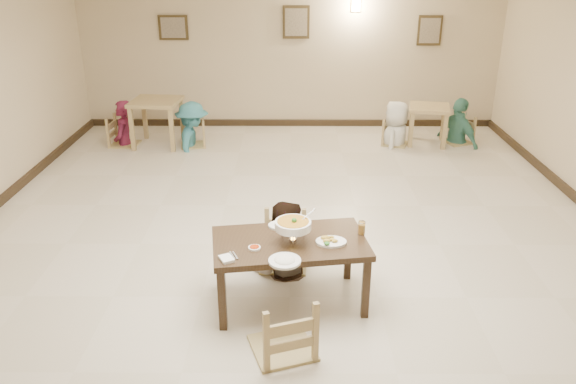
{
  "coord_description": "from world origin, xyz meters",
  "views": [
    {
      "loc": [
        0.01,
        -5.88,
        3.19
      ],
      "look_at": [
        -0.02,
        -0.65,
        0.95
      ],
      "focal_mm": 35.0,
      "sensor_mm": 36.0,
      "label": 1
    }
  ],
  "objects_px": {
    "chair_near": "(282,296)",
    "bg_chair_rl": "(397,120)",
    "chair_far": "(284,221)",
    "bg_chair_ll": "(122,118)",
    "drink_glass": "(362,228)",
    "bg_table_left": "(156,108)",
    "curry_warmer": "(293,225)",
    "bg_diner_b": "(191,102)",
    "main_table": "(290,248)",
    "main_diner": "(282,202)",
    "bg_table_right": "(429,114)",
    "bg_diner_d": "(462,98)",
    "bg_chair_rr": "(460,118)",
    "bg_chair_lr": "(192,121)",
    "bg_diner_c": "(398,101)",
    "bg_diner_a": "(120,101)"
  },
  "relations": [
    {
      "from": "chair_near",
      "to": "bg_chair_rl",
      "type": "xyz_separation_m",
      "value": [
        1.95,
        5.71,
        -0.09
      ]
    },
    {
      "from": "chair_far",
      "to": "bg_chair_ll",
      "type": "relative_size",
      "value": 1.07
    },
    {
      "from": "drink_glass",
      "to": "bg_table_left",
      "type": "distance_m",
      "value": 5.68
    },
    {
      "from": "chair_far",
      "to": "chair_near",
      "type": "bearing_deg",
      "value": -86.18
    },
    {
      "from": "curry_warmer",
      "to": "bg_chair_rl",
      "type": "relative_size",
      "value": 0.42
    },
    {
      "from": "chair_far",
      "to": "bg_chair_rl",
      "type": "height_order",
      "value": "chair_far"
    },
    {
      "from": "bg_diner_b",
      "to": "drink_glass",
      "type": "bearing_deg",
      "value": -152.83
    },
    {
      "from": "main_table",
      "to": "main_diner",
      "type": "distance_m",
      "value": 0.66
    },
    {
      "from": "bg_table_right",
      "to": "bg_diner_d",
      "type": "bearing_deg",
      "value": 5.29
    },
    {
      "from": "chair_far",
      "to": "bg_diner_d",
      "type": "height_order",
      "value": "bg_diner_d"
    },
    {
      "from": "main_diner",
      "to": "curry_warmer",
      "type": "height_order",
      "value": "main_diner"
    },
    {
      "from": "bg_diner_d",
      "to": "bg_table_left",
      "type": "bearing_deg",
      "value": 61.6
    },
    {
      "from": "chair_far",
      "to": "bg_diner_d",
      "type": "distance_m",
      "value": 5.37
    },
    {
      "from": "chair_near",
      "to": "bg_chair_ll",
      "type": "xyz_separation_m",
      "value": [
        -2.92,
        5.65,
        -0.05
      ]
    },
    {
      "from": "chair_far",
      "to": "bg_chair_rl",
      "type": "relative_size",
      "value": 1.19
    },
    {
      "from": "bg_chair_ll",
      "to": "main_table",
      "type": "bearing_deg",
      "value": -145.11
    },
    {
      "from": "curry_warmer",
      "to": "bg_diner_d",
      "type": "bearing_deg",
      "value": 59.59
    },
    {
      "from": "bg_table_left",
      "to": "bg_table_right",
      "type": "distance_m",
      "value": 4.83
    },
    {
      "from": "chair_near",
      "to": "bg_chair_rr",
      "type": "xyz_separation_m",
      "value": [
        3.1,
        5.82,
        -0.08
      ]
    },
    {
      "from": "drink_glass",
      "to": "bg_chair_ll",
      "type": "xyz_separation_m",
      "value": [
        -3.68,
        4.78,
        -0.25
      ]
    },
    {
      "from": "bg_chair_lr",
      "to": "bg_chair_rr",
      "type": "relative_size",
      "value": 0.97
    },
    {
      "from": "bg_table_left",
      "to": "bg_diner_c",
      "type": "bearing_deg",
      "value": 0.71
    },
    {
      "from": "bg_table_right",
      "to": "bg_chair_rr",
      "type": "distance_m",
      "value": 0.59
    },
    {
      "from": "bg_diner_d",
      "to": "bg_chair_ll",
      "type": "bearing_deg",
      "value": 61.53
    },
    {
      "from": "main_diner",
      "to": "bg_diner_c",
      "type": "relative_size",
      "value": 1.01
    },
    {
      "from": "chair_far",
      "to": "bg_chair_rr",
      "type": "height_order",
      "value": "chair_far"
    },
    {
      "from": "bg_chair_ll",
      "to": "bg_chair_lr",
      "type": "height_order",
      "value": "bg_chair_ll"
    },
    {
      "from": "main_table",
      "to": "bg_diner_d",
      "type": "relative_size",
      "value": 0.95
    },
    {
      "from": "bg_chair_ll",
      "to": "bg_table_right",
      "type": "bearing_deg",
      "value": -85.09
    },
    {
      "from": "bg_table_right",
      "to": "bg_chair_rr",
      "type": "bearing_deg",
      "value": 5.29
    },
    {
      "from": "main_table",
      "to": "bg_table_right",
      "type": "bearing_deg",
      "value": 55.47
    },
    {
      "from": "chair_far",
      "to": "bg_diner_c",
      "type": "bearing_deg",
      "value": 68.93
    },
    {
      "from": "chair_near",
      "to": "bg_diner_b",
      "type": "relative_size",
      "value": 0.69
    },
    {
      "from": "bg_diner_a",
      "to": "drink_glass",
      "type": "bearing_deg",
      "value": 37.82
    },
    {
      "from": "bg_chair_rr",
      "to": "bg_diner_d",
      "type": "relative_size",
      "value": 0.57
    },
    {
      "from": "chair_far",
      "to": "chair_near",
      "type": "xyz_separation_m",
      "value": [
        0.01,
        -1.46,
        0.01
      ]
    },
    {
      "from": "bg_diner_c",
      "to": "bg_chair_lr",
      "type": "bearing_deg",
      "value": -65.7
    },
    {
      "from": "bg_chair_rr",
      "to": "bg_diner_c",
      "type": "height_order",
      "value": "bg_diner_c"
    },
    {
      "from": "chair_far",
      "to": "bg_table_left",
      "type": "height_order",
      "value": "chair_far"
    },
    {
      "from": "drink_glass",
      "to": "bg_chair_rr",
      "type": "height_order",
      "value": "bg_chair_rr"
    },
    {
      "from": "bg_diner_c",
      "to": "bg_diner_a",
      "type": "bearing_deg",
      "value": -66.53
    },
    {
      "from": "bg_chair_rr",
      "to": "main_diner",
      "type": "bearing_deg",
      "value": -55.91
    },
    {
      "from": "bg_chair_ll",
      "to": "curry_warmer",
      "type": "bearing_deg",
      "value": -145.04
    },
    {
      "from": "bg_diner_c",
      "to": "bg_chair_rr",
      "type": "bearing_deg",
      "value": 118.19
    },
    {
      "from": "main_table",
      "to": "bg_table_right",
      "type": "xyz_separation_m",
      "value": [
        2.46,
        5.04,
        -0.05
      ]
    },
    {
      "from": "chair_far",
      "to": "drink_glass",
      "type": "xyz_separation_m",
      "value": [
        0.76,
        -0.59,
        0.21
      ]
    },
    {
      "from": "bg_chair_ll",
      "to": "bg_diner_b",
      "type": "height_order",
      "value": "bg_diner_b"
    },
    {
      "from": "chair_far",
      "to": "bg_diner_d",
      "type": "bearing_deg",
      "value": 58.14
    },
    {
      "from": "chair_near",
      "to": "drink_glass",
      "type": "height_order",
      "value": "chair_near"
    },
    {
      "from": "bg_chair_ll",
      "to": "chair_far",
      "type": "bearing_deg",
      "value": -141.55
    }
  ]
}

